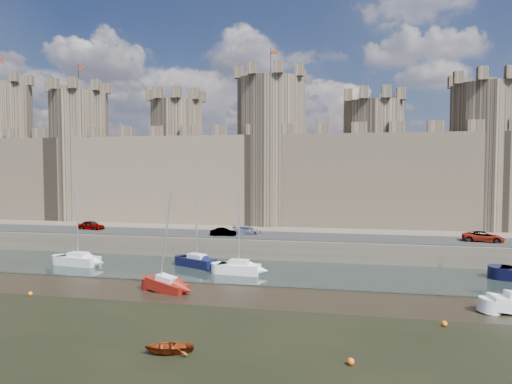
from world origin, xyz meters
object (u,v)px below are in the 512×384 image
car_3 (483,237)px  sailboat_4 (166,284)px  car_0 (91,225)px  car_1 (223,232)px  sailboat_1 (197,261)px  car_2 (248,230)px  sailboat_2 (239,267)px  sailboat_0 (78,259)px

car_3 → sailboat_4: (-32.27, -19.62, -2.44)m
car_0 → sailboat_4: 28.34m
car_1 → sailboat_1: bearing=168.6°
car_2 → sailboat_2: bearing=-170.9°
sailboat_4 → car_2: bearing=98.6°
car_1 → car_2: (2.76, 2.21, 0.01)m
sailboat_1 → car_0: bearing=177.6°
car_2 → sailboat_2: size_ratio=0.40×
car_2 → car_3: car_3 is taller
sailboat_2 → sailboat_0: bearing=-177.5°
car_1 → sailboat_4: sailboat_4 is taller
sailboat_0 → sailboat_1: (13.88, 1.93, 0.00)m
car_1 → sailboat_2: bearing=-159.5°
car_0 → car_3: 52.07m
car_2 → sailboat_0: size_ratio=0.41×
car_2 → car_3: 29.10m
car_0 → sailboat_4: (19.80, -20.12, -2.47)m
car_0 → sailboat_2: bearing=-104.9°
car_1 → car_0: bearing=80.3°
car_0 → car_1: size_ratio=1.18×
car_1 → car_3: size_ratio=0.72×
sailboat_2 → sailboat_4: bearing=-117.9°
car_0 → sailboat_0: size_ratio=0.42×
car_3 → sailboat_1: bearing=114.5°
sailboat_4 → sailboat_2: bearing=75.4°
car_3 → sailboat_2: (-27.32, -11.72, -2.36)m
car_2 → car_3: (29.10, -0.60, 0.09)m
car_3 → car_0: bearing=98.3°
car_2 → sailboat_1: 10.75m
car_0 → sailboat_0: sailboat_0 is taller
car_2 → car_0: bearing=91.1°
sailboat_4 → car_1: bearing=106.2°
car_0 → sailboat_4: size_ratio=0.42×
sailboat_1 → sailboat_4: sailboat_1 is taller
car_3 → car_1: bearing=101.8°
car_2 → sailboat_1: size_ratio=0.42×
car_3 → sailboat_4: 37.84m
sailboat_2 → sailboat_1: bearing=159.8°
car_1 → sailboat_2: 11.32m
car_2 → sailboat_0: bearing=124.4°
car_3 → sailboat_2: sailboat_2 is taller
car_1 → car_2: size_ratio=0.86×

